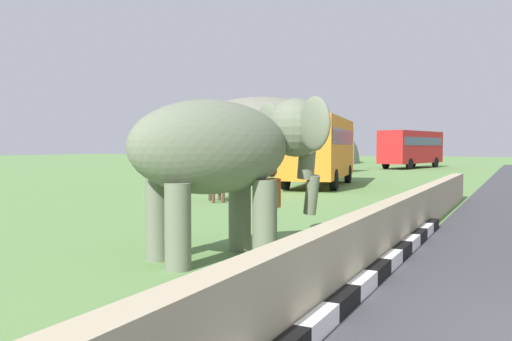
{
  "coord_description": "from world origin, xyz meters",
  "views": [
    {
      "loc": [
        -6.17,
        1.32,
        2.04
      ],
      "look_at": [
        2.62,
        5.74,
        1.6
      ],
      "focal_mm": 37.42,
      "sensor_mm": 36.0,
      "label": 1
    }
  ],
  "objects_px": {
    "person_handler": "(272,201)",
    "cow_near": "(216,178)",
    "bus_orange": "(320,146)",
    "bus_white": "(315,146)",
    "elephant": "(229,150)",
    "bus_red": "(412,146)"
  },
  "relations": [
    {
      "from": "bus_orange",
      "to": "bus_white",
      "type": "height_order",
      "value": "same"
    },
    {
      "from": "bus_orange",
      "to": "bus_white",
      "type": "distance_m",
      "value": 11.74
    },
    {
      "from": "person_handler",
      "to": "cow_near",
      "type": "xyz_separation_m",
      "value": [
        7.2,
        5.62,
        -0.06
      ]
    },
    {
      "from": "person_handler",
      "to": "bus_white",
      "type": "xyz_separation_m",
      "value": [
        27.31,
        9.15,
        1.16
      ]
    },
    {
      "from": "cow_near",
      "to": "bus_orange",
      "type": "bearing_deg",
      "value": -4.62
    },
    {
      "from": "elephant",
      "to": "bus_red",
      "type": "relative_size",
      "value": 0.41
    },
    {
      "from": "bus_orange",
      "to": "bus_red",
      "type": "height_order",
      "value": "same"
    },
    {
      "from": "person_handler",
      "to": "bus_orange",
      "type": "bearing_deg",
      "value": 16.6
    },
    {
      "from": "bus_orange",
      "to": "bus_white",
      "type": "relative_size",
      "value": 0.94
    },
    {
      "from": "bus_orange",
      "to": "bus_red",
      "type": "bearing_deg",
      "value": 0.11
    },
    {
      "from": "bus_white",
      "to": "bus_red",
      "type": "xyz_separation_m",
      "value": [
        14.75,
        -4.22,
        -0.0
      ]
    },
    {
      "from": "person_handler",
      "to": "cow_near",
      "type": "height_order",
      "value": "person_handler"
    },
    {
      "from": "elephant",
      "to": "cow_near",
      "type": "height_order",
      "value": "elephant"
    },
    {
      "from": "elephant",
      "to": "cow_near",
      "type": "bearing_deg",
      "value": 32.26
    },
    {
      "from": "bus_white",
      "to": "bus_red",
      "type": "height_order",
      "value": "same"
    },
    {
      "from": "person_handler",
      "to": "cow_near",
      "type": "distance_m",
      "value": 9.13
    },
    {
      "from": "person_handler",
      "to": "cow_near",
      "type": "relative_size",
      "value": 0.96
    },
    {
      "from": "person_handler",
      "to": "bus_red",
      "type": "distance_m",
      "value": 42.36
    },
    {
      "from": "bus_white",
      "to": "bus_red",
      "type": "relative_size",
      "value": 1.0
    },
    {
      "from": "elephant",
      "to": "bus_red",
      "type": "height_order",
      "value": "bus_red"
    },
    {
      "from": "bus_white",
      "to": "cow_near",
      "type": "height_order",
      "value": "bus_white"
    },
    {
      "from": "bus_white",
      "to": "bus_red",
      "type": "distance_m",
      "value": 15.34
    }
  ]
}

